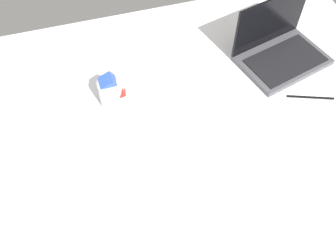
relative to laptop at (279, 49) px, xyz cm
name	(u,v)px	position (x,y,z in cm)	size (l,w,h in cm)	color
bed_mattress	(177,153)	(-49.43, -26.37, -13.41)	(180.00, 140.00, 18.00)	white
laptop	(279,49)	(0.00, 0.00, 0.00)	(37.77, 30.65, 23.00)	#4C4C51
snack_cup	(112,92)	(-66.83, -4.62, 1.51)	(9.44, 9.34, 14.22)	silver
charger_cable	(310,97)	(2.51, -22.66, -4.11)	(17.00, 0.60, 0.60)	black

